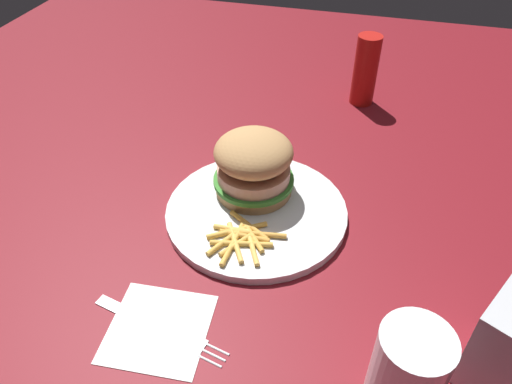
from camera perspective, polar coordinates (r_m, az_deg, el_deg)
ground_plane at (r=0.70m, az=0.58°, el=-1.38°), size 1.60×1.60×0.00m
plate at (r=0.68m, az=0.00°, el=-2.32°), size 0.25×0.25×0.01m
sandwich at (r=0.68m, az=-0.28°, el=3.28°), size 0.12×0.12×0.09m
fries_pile at (r=0.63m, az=-1.77°, el=-5.41°), size 0.10×0.10×0.01m
napkin at (r=0.57m, az=-11.39°, el=-15.42°), size 0.12×0.12×0.00m
fork at (r=0.57m, az=-11.29°, el=-15.35°), size 0.05×0.17×0.00m
drink_glass at (r=0.49m, az=17.08°, el=-20.27°), size 0.07×0.07×0.11m
ketchup_bottle at (r=0.94m, az=12.76°, el=13.80°), size 0.04×0.04×0.13m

